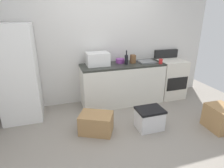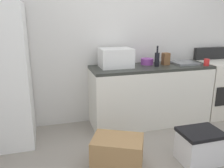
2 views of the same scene
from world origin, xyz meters
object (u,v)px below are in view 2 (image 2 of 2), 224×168
object	(u,v)px
refrigerator	(1,77)
cardboard_box_medium	(118,152)
coffee_mug	(207,62)
microwave	(116,58)
wine_bottle	(157,59)
knife_block	(166,59)
stove_oven	(217,87)
mixing_bowl	(147,61)
storage_bin	(199,146)

from	to	relation	value
refrigerator	cardboard_box_medium	size ratio (longest dim) A/B	3.27
coffee_mug	microwave	bearing A→B (deg)	168.66
wine_bottle	knife_block	size ratio (longest dim) A/B	1.67
refrigerator	stove_oven	distance (m)	3.30
stove_oven	mixing_bowl	xyz separation A→B (m)	(-1.23, 0.12, 0.48)
stove_oven	microwave	bearing A→B (deg)	178.15
mixing_bowl	microwave	bearing A→B (deg)	-172.94
refrigerator	stove_oven	bearing A→B (deg)	0.97
storage_bin	knife_block	bearing A→B (deg)	82.72
stove_oven	microwave	world-z (taller)	microwave
wine_bottle	cardboard_box_medium	world-z (taller)	wine_bottle
microwave	mixing_bowl	size ratio (longest dim) A/B	2.42
mixing_bowl	cardboard_box_medium	size ratio (longest dim) A/B	0.35
knife_block	storage_bin	distance (m)	1.41
mixing_bowl	storage_bin	distance (m)	1.47
microwave	mixing_bowl	xyz separation A→B (m)	(0.52, 0.06, -0.09)
coffee_mug	mixing_bowl	xyz separation A→B (m)	(-0.81, 0.33, -0.00)
refrigerator	stove_oven	world-z (taller)	refrigerator
stove_oven	cardboard_box_medium	bearing A→B (deg)	-154.55
mixing_bowl	wine_bottle	bearing A→B (deg)	-66.75
knife_block	coffee_mug	bearing A→B (deg)	-22.38
wine_bottle	coffee_mug	size ratio (longest dim) A/B	3.00
stove_oven	coffee_mug	distance (m)	0.68
cardboard_box_medium	storage_bin	distance (m)	0.93
refrigerator	mixing_bowl	xyz separation A→B (m)	(2.04, 0.18, 0.06)
coffee_mug	knife_block	size ratio (longest dim) A/B	0.56
wine_bottle	refrigerator	bearing A→B (deg)	-179.98
microwave	wine_bottle	world-z (taller)	wine_bottle
knife_block	microwave	bearing A→B (deg)	177.15
wine_bottle	cardboard_box_medium	size ratio (longest dim) A/B	0.55
cardboard_box_medium	knife_block	bearing A→B (deg)	42.87
microwave	wine_bottle	bearing A→B (deg)	-10.60
refrigerator	coffee_mug	size ratio (longest dim) A/B	17.70
microwave	cardboard_box_medium	world-z (taller)	microwave
mixing_bowl	stove_oven	bearing A→B (deg)	-5.61
refrigerator	wine_bottle	xyz separation A→B (m)	(2.11, 0.00, 0.12)
refrigerator	knife_block	xyz separation A→B (m)	(2.30, 0.07, 0.10)
wine_bottle	storage_bin	world-z (taller)	wine_bottle
coffee_mug	mixing_bowl	world-z (taller)	coffee_mug
coffee_mug	knife_block	bearing A→B (deg)	157.62
wine_bottle	cardboard_box_medium	bearing A→B (deg)	-133.94
stove_oven	microwave	size ratio (longest dim) A/B	2.39
refrigerator	knife_block	bearing A→B (deg)	1.83
mixing_bowl	knife_block	bearing A→B (deg)	-21.79
stove_oven	cardboard_box_medium	xyz separation A→B (m)	(-2.04, -0.97, -0.29)
stove_oven	knife_block	bearing A→B (deg)	178.94
refrigerator	microwave	size ratio (longest dim) A/B	3.85
coffee_mug	cardboard_box_medium	world-z (taller)	coffee_mug
knife_block	refrigerator	bearing A→B (deg)	-178.17
mixing_bowl	storage_bin	world-z (taller)	mixing_bowl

